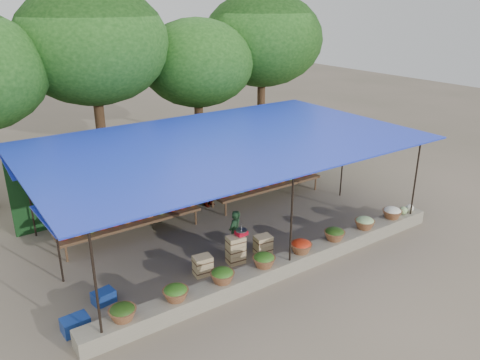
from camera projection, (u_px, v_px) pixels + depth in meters
ground at (227, 231)px, 14.06m from camera, size 60.00×60.00×0.00m
stone_curb at (286, 265)px, 11.87m from camera, size 10.60×0.55×0.40m
stall_canopy at (225, 145)px, 13.14m from camera, size 10.80×6.60×2.82m
produce_baskets at (283, 253)px, 11.69m from camera, size 8.98×0.58×0.34m
netting_backdrop at (176, 163)px, 16.03m from camera, size 10.60×0.06×2.50m
tree_row at (147, 52)px, 17.32m from camera, size 16.51×5.50×7.12m
fruit_table_left at (129, 217)px, 13.56m from camera, size 4.21×0.95×0.93m
fruit_table_right at (266, 181)px, 16.21m from camera, size 4.21×0.95×0.93m
crate_counter at (235, 252)px, 12.22m from camera, size 2.39×0.39×0.77m
weighing_scale at (241, 232)px, 12.14m from camera, size 0.30×0.30×0.32m
vendor_seated at (235, 233)px, 12.57m from camera, size 0.55×0.46×1.27m
customer_left at (85, 207)px, 13.66m from camera, size 0.85×0.68×1.68m
customer_mid at (209, 181)px, 15.46m from camera, size 1.25×0.84×1.79m
customer_right at (300, 154)px, 18.15m from camera, size 1.10×1.00×1.80m
blue_crate_front at (75, 325)px, 9.73m from camera, size 0.57×0.42×0.33m
blue_crate_back at (104, 297)px, 10.66m from camera, size 0.53×0.42×0.29m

